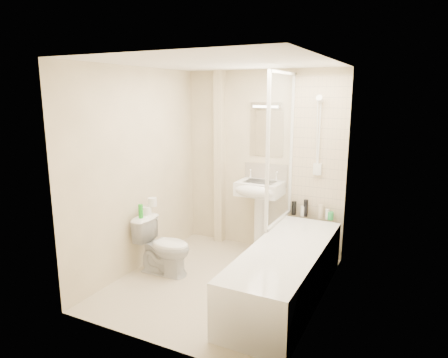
% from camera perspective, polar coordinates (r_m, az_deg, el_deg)
% --- Properties ---
extents(floor, '(2.50, 2.50, 0.00)m').
position_cam_1_polar(floor, '(4.66, -0.50, -14.62)').
color(floor, beige).
rests_on(floor, ground).
extents(wall_back, '(2.20, 0.02, 2.40)m').
position_cam_1_polar(wall_back, '(5.38, 5.54, 2.48)').
color(wall_back, beige).
rests_on(wall_back, ground).
extents(wall_left, '(0.02, 2.50, 2.40)m').
position_cam_1_polar(wall_left, '(4.84, -12.20, 1.19)').
color(wall_left, beige).
rests_on(wall_left, ground).
extents(wall_right, '(0.02, 2.50, 2.40)m').
position_cam_1_polar(wall_right, '(3.89, 14.06, -1.56)').
color(wall_right, beige).
rests_on(wall_right, ground).
extents(ceiling, '(2.20, 2.50, 0.02)m').
position_cam_1_polar(ceiling, '(4.17, -0.56, 16.30)').
color(ceiling, white).
rests_on(ceiling, wall_back).
extents(tile_back, '(0.70, 0.01, 1.75)m').
position_cam_1_polar(tile_back, '(5.12, 13.42, 4.26)').
color(tile_back, beige).
rests_on(tile_back, wall_back).
extents(tile_right, '(0.01, 2.10, 1.75)m').
position_cam_1_polar(tile_right, '(3.87, 14.12, 1.75)').
color(tile_right, beige).
rests_on(tile_right, wall_right).
extents(pipe_boxing, '(0.12, 0.12, 2.40)m').
position_cam_1_polar(pipe_boxing, '(5.57, -0.65, 2.88)').
color(pipe_boxing, beige).
rests_on(pipe_boxing, ground).
extents(splashback, '(0.60, 0.02, 0.30)m').
position_cam_1_polar(splashback, '(5.38, 5.96, 0.64)').
color(splashback, beige).
rests_on(splashback, wall_back).
extents(mirror, '(0.46, 0.01, 0.60)m').
position_cam_1_polar(mirror, '(5.30, 6.09, 6.47)').
color(mirror, white).
rests_on(mirror, wall_back).
extents(strip_light, '(0.42, 0.07, 0.07)m').
position_cam_1_polar(strip_light, '(5.25, 6.09, 10.47)').
color(strip_light, silver).
rests_on(strip_light, wall_back).
extents(bathtub, '(0.70, 2.10, 0.55)m').
position_cam_1_polar(bathtub, '(4.29, 8.80, -12.92)').
color(bathtub, white).
rests_on(bathtub, ground).
extents(shower_screen, '(0.04, 0.92, 1.80)m').
position_cam_1_polar(shower_screen, '(4.79, 8.13, 4.25)').
color(shower_screen, white).
rests_on(shower_screen, bathtub).
extents(shower_fixture, '(0.10, 0.16, 0.99)m').
position_cam_1_polar(shower_fixture, '(5.06, 13.36, 5.56)').
color(shower_fixture, white).
rests_on(shower_fixture, wall_back).
extents(pedestal_sink, '(0.57, 0.51, 1.11)m').
position_cam_1_polar(pedestal_sink, '(5.23, 5.02, -2.52)').
color(pedestal_sink, white).
rests_on(pedestal_sink, ground).
extents(bottle_black_a, '(0.06, 0.06, 0.18)m').
position_cam_1_polar(bottle_black_a, '(5.27, 9.96, -4.11)').
color(bottle_black_a, black).
rests_on(bottle_black_a, bathtub).
extents(bottle_white_a, '(0.06, 0.06, 0.13)m').
position_cam_1_polar(bottle_white_a, '(5.25, 11.22, -4.52)').
color(bottle_white_a, silver).
rests_on(bottle_white_a, bathtub).
extents(bottle_black_b, '(0.06, 0.06, 0.22)m').
position_cam_1_polar(bottle_black_b, '(5.23, 11.59, -4.09)').
color(bottle_black_b, black).
rests_on(bottle_black_b, bathtub).
extents(bottle_cream, '(0.06, 0.06, 0.17)m').
position_cam_1_polar(bottle_cream, '(5.19, 13.64, -4.55)').
color(bottle_cream, beige).
rests_on(bottle_cream, bathtub).
extents(bottle_white_b, '(0.05, 0.05, 0.13)m').
position_cam_1_polar(bottle_white_b, '(5.18, 14.54, -4.90)').
color(bottle_white_b, white).
rests_on(bottle_white_b, bathtub).
extents(bottle_green, '(0.07, 0.07, 0.10)m').
position_cam_1_polar(bottle_green, '(5.18, 14.97, -5.10)').
color(bottle_green, green).
rests_on(bottle_green, bathtub).
extents(toilet, '(0.42, 0.69, 0.67)m').
position_cam_1_polar(toilet, '(4.82, -8.59, -9.44)').
color(toilet, white).
rests_on(toilet, ground).
extents(toilet_roll_lower, '(0.12, 0.12, 0.10)m').
position_cam_1_polar(toilet_roll_lower, '(4.89, -10.98, -4.45)').
color(toilet_roll_lower, white).
rests_on(toilet_roll_lower, toilet).
extents(toilet_roll_upper, '(0.11, 0.11, 0.10)m').
position_cam_1_polar(toilet_roll_upper, '(4.87, -10.21, -3.26)').
color(toilet_roll_upper, white).
rests_on(toilet_roll_upper, toilet_roll_lower).
extents(green_bottle, '(0.05, 0.05, 0.16)m').
position_cam_1_polar(green_bottle, '(4.75, -11.81, -4.53)').
color(green_bottle, green).
rests_on(green_bottle, toilet).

